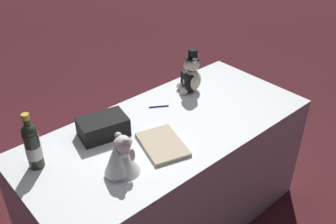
{
  "coord_description": "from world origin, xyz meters",
  "views": [
    {
      "loc": [
        -1.19,
        -1.35,
        2.06
      ],
      "look_at": [
        0.0,
        0.0,
        0.89
      ],
      "focal_mm": 40.42,
      "sensor_mm": 36.0,
      "label": 1
    }
  ],
  "objects_px": {
    "teddy_bear_groom": "(191,76)",
    "signing_pen": "(158,107)",
    "champagne_bottle": "(32,145)",
    "guestbook": "(162,144)",
    "teddy_bear_bride": "(121,158)",
    "gift_case_black": "(103,127)"
  },
  "relations": [
    {
      "from": "champagne_bottle",
      "to": "signing_pen",
      "type": "distance_m",
      "value": 0.83
    },
    {
      "from": "teddy_bear_groom",
      "to": "teddy_bear_bride",
      "type": "xyz_separation_m",
      "value": [
        -0.82,
        -0.36,
        -0.02
      ]
    },
    {
      "from": "teddy_bear_groom",
      "to": "champagne_bottle",
      "type": "height_order",
      "value": "champagne_bottle"
    },
    {
      "from": "champagne_bottle",
      "to": "gift_case_black",
      "type": "height_order",
      "value": "champagne_bottle"
    },
    {
      "from": "teddy_bear_bride",
      "to": "guestbook",
      "type": "height_order",
      "value": "teddy_bear_bride"
    },
    {
      "from": "teddy_bear_bride",
      "to": "guestbook",
      "type": "distance_m",
      "value": 0.3
    },
    {
      "from": "teddy_bear_groom",
      "to": "guestbook",
      "type": "xyz_separation_m",
      "value": [
        -0.53,
        -0.33,
        -0.1
      ]
    },
    {
      "from": "gift_case_black",
      "to": "guestbook",
      "type": "distance_m",
      "value": 0.35
    },
    {
      "from": "champagne_bottle",
      "to": "signing_pen",
      "type": "xyz_separation_m",
      "value": [
        0.82,
        0.02,
        -0.13
      ]
    },
    {
      "from": "teddy_bear_groom",
      "to": "gift_case_black",
      "type": "relative_size",
      "value": 1.01
    },
    {
      "from": "champagne_bottle",
      "to": "gift_case_black",
      "type": "distance_m",
      "value": 0.41
    },
    {
      "from": "teddy_bear_groom",
      "to": "champagne_bottle",
      "type": "relative_size",
      "value": 0.96
    },
    {
      "from": "signing_pen",
      "to": "gift_case_black",
      "type": "xyz_separation_m",
      "value": [
        -0.42,
        -0.02,
        0.05
      ]
    },
    {
      "from": "teddy_bear_groom",
      "to": "gift_case_black",
      "type": "height_order",
      "value": "teddy_bear_groom"
    },
    {
      "from": "teddy_bear_bride",
      "to": "signing_pen",
      "type": "bearing_deg",
      "value": 33.37
    },
    {
      "from": "teddy_bear_groom",
      "to": "champagne_bottle",
      "type": "distance_m",
      "value": 1.11
    },
    {
      "from": "teddy_bear_bride",
      "to": "signing_pen",
      "type": "xyz_separation_m",
      "value": [
        0.52,
        0.34,
        -0.09
      ]
    },
    {
      "from": "champagne_bottle",
      "to": "gift_case_black",
      "type": "bearing_deg",
      "value": -0.14
    },
    {
      "from": "teddy_bear_groom",
      "to": "signing_pen",
      "type": "bearing_deg",
      "value": -176.92
    },
    {
      "from": "teddy_bear_bride",
      "to": "champagne_bottle",
      "type": "distance_m",
      "value": 0.44
    },
    {
      "from": "teddy_bear_groom",
      "to": "guestbook",
      "type": "distance_m",
      "value": 0.64
    },
    {
      "from": "teddy_bear_bride",
      "to": "gift_case_black",
      "type": "xyz_separation_m",
      "value": [
        0.11,
        0.33,
        -0.04
      ]
    }
  ]
}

